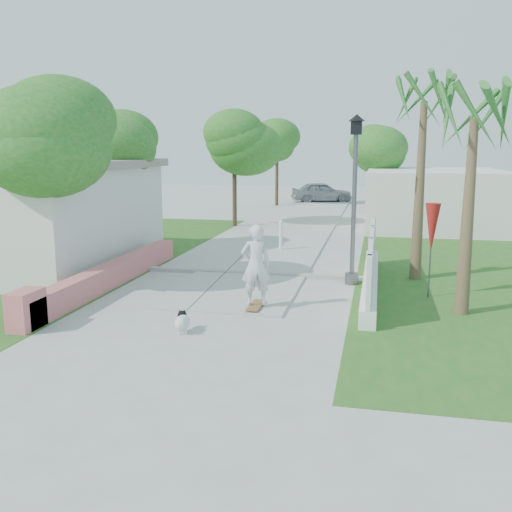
% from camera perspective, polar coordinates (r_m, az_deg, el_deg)
% --- Properties ---
extents(ground, '(90.00, 90.00, 0.00)m').
position_cam_1_polar(ground, '(10.83, -7.68, -8.73)').
color(ground, '#B7B7B2').
rests_on(ground, ground).
extents(path_strip, '(3.20, 36.00, 0.06)m').
position_cam_1_polar(path_strip, '(30.00, 5.34, 3.90)').
color(path_strip, '#B7B7B2').
rests_on(path_strip, ground).
extents(curb, '(6.50, 0.25, 0.10)m').
position_cam_1_polar(curb, '(16.37, -0.58, -1.74)').
color(curb, '#999993').
rests_on(curb, ground).
extents(grass_left, '(8.00, 20.00, 0.01)m').
position_cam_1_polar(grass_left, '(20.81, -18.46, 0.27)').
color(grass_left, '#23631F').
rests_on(grass_left, ground).
extents(grass_right, '(8.00, 20.00, 0.01)m').
position_cam_1_polar(grass_right, '(18.28, 22.86, -1.42)').
color(grass_right, '#23631F').
rests_on(grass_right, ground).
extents(pink_wall, '(0.45, 8.20, 0.80)m').
position_cam_1_polar(pink_wall, '(15.16, -14.94, -2.11)').
color(pink_wall, '#D16B6B').
rests_on(pink_wall, ground).
extents(house_left, '(8.40, 7.40, 3.23)m').
position_cam_1_polar(house_left, '(19.48, -24.26, 4.05)').
color(house_left, silver).
rests_on(house_left, ground).
extents(lattice_fence, '(0.35, 7.00, 1.50)m').
position_cam_1_polar(lattice_fence, '(14.90, 11.41, -1.26)').
color(lattice_fence, white).
rests_on(lattice_fence, ground).
extents(building_right, '(6.00, 8.00, 2.60)m').
position_cam_1_polar(building_right, '(27.79, 17.31, 5.55)').
color(building_right, silver).
rests_on(building_right, ground).
extents(street_lamp, '(0.44, 0.44, 4.44)m').
position_cam_1_polar(street_lamp, '(15.14, 9.81, 6.18)').
color(street_lamp, '#59595E').
rests_on(street_lamp, ground).
extents(bollard, '(0.14, 0.14, 1.09)m').
position_cam_1_polar(bollard, '(20.09, 2.49, 2.14)').
color(bollard, white).
rests_on(bollard, ground).
extents(patio_umbrella, '(0.36, 0.36, 2.30)m').
position_cam_1_polar(patio_umbrella, '(14.27, 17.18, 2.60)').
color(patio_umbrella, '#59595E').
rests_on(patio_umbrella, ground).
extents(tree_left_near, '(3.60, 3.60, 5.28)m').
position_cam_1_polar(tree_left_near, '(14.90, -20.75, 10.96)').
color(tree_left_near, '#4C3826').
rests_on(tree_left_near, ground).
extents(tree_left_mid, '(3.20, 3.20, 4.85)m').
position_cam_1_polar(tree_left_mid, '(20.18, -14.58, 10.15)').
color(tree_left_mid, '#4C3826').
rests_on(tree_left_mid, ground).
extents(tree_path_left, '(3.40, 3.40, 5.23)m').
position_cam_1_polar(tree_path_left, '(26.38, -2.16, 11.25)').
color(tree_path_left, '#4C3826').
rests_on(tree_path_left, ground).
extents(tree_path_right, '(3.00, 3.00, 4.79)m').
position_cam_1_polar(tree_path_right, '(29.56, 11.76, 10.36)').
color(tree_path_right, '#4C3826').
rests_on(tree_path_right, ground).
extents(tree_path_far, '(3.20, 3.20, 5.17)m').
position_cam_1_polar(tree_path_far, '(36.12, 2.15, 11.12)').
color(tree_path_far, '#4C3826').
rests_on(tree_path_far, ground).
extents(palm_far, '(1.80, 1.80, 5.30)m').
position_cam_1_polar(palm_far, '(16.14, 16.42, 13.50)').
color(palm_far, brown).
rests_on(palm_far, ground).
extents(palm_near, '(1.80, 1.80, 4.70)m').
position_cam_1_polar(palm_near, '(12.92, 20.94, 11.67)').
color(palm_near, brown).
rests_on(palm_near, ground).
extents(skateboarder, '(1.45, 2.20, 1.94)m').
position_cam_1_polar(skateboarder, '(12.27, -2.79, -2.15)').
color(skateboarder, olive).
rests_on(skateboarder, ground).
extents(dog, '(0.41, 0.59, 0.42)m').
position_cam_1_polar(dog, '(11.40, -7.38, -6.49)').
color(dog, silver).
rests_on(dog, ground).
extents(parked_car, '(4.29, 2.74, 1.36)m').
position_cam_1_polar(parked_car, '(38.63, 6.57, 6.38)').
color(parked_car, '#B5B8BD').
rests_on(parked_car, ground).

